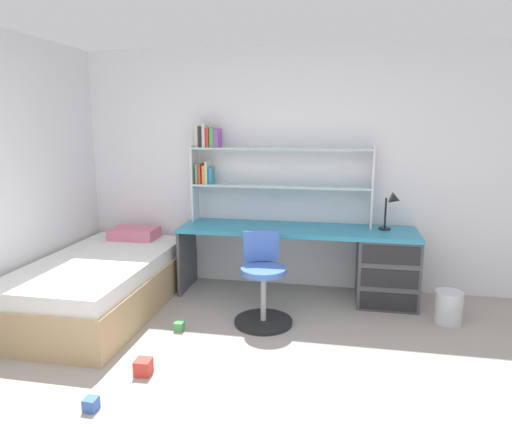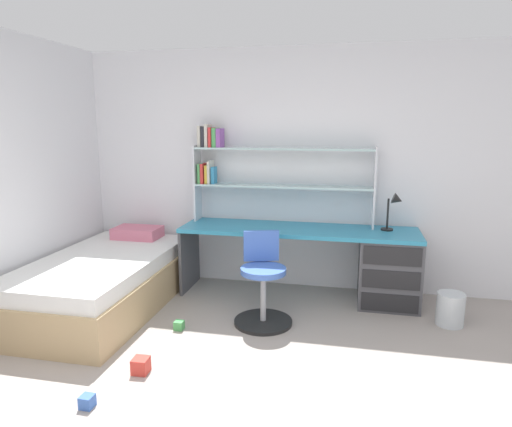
# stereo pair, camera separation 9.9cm
# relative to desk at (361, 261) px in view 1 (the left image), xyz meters

# --- Properties ---
(room_shell) EXTENTS (5.56, 6.49, 2.53)m
(room_shell) POSITION_rel_desk_xyz_m (-1.98, -1.14, 0.86)
(room_shell) COLOR silver
(room_shell) RESTS_ON ground_plane
(desk) EXTENTS (2.37, 0.61, 0.72)m
(desk) POSITION_rel_desk_xyz_m (0.00, 0.00, 0.00)
(desk) COLOR teal
(desk) RESTS_ON ground_plane
(bookshelf_hutch) EXTENTS (1.88, 0.22, 1.03)m
(bookshelf_hutch) POSITION_rel_desk_xyz_m (-1.11, 0.19, 0.91)
(bookshelf_hutch) COLOR silver
(bookshelf_hutch) RESTS_ON desk
(desk_lamp) EXTENTS (0.20, 0.17, 0.38)m
(desk_lamp) POSITION_rel_desk_xyz_m (0.28, 0.06, 0.56)
(desk_lamp) COLOR black
(desk_lamp) RESTS_ON desk
(swivel_chair) EXTENTS (0.52, 0.52, 0.81)m
(swivel_chair) POSITION_rel_desk_xyz_m (-0.87, -0.69, -0.09)
(swivel_chair) COLOR black
(swivel_chair) RESTS_ON ground_plane
(bed_platform) EXTENTS (1.11, 2.01, 0.63)m
(bed_platform) POSITION_rel_desk_xyz_m (-2.44, -0.68, -0.15)
(bed_platform) COLOR tan
(bed_platform) RESTS_ON ground_plane
(waste_bin) EXTENTS (0.24, 0.24, 0.29)m
(waste_bin) POSITION_rel_desk_xyz_m (0.76, -0.40, -0.26)
(waste_bin) COLOR silver
(waste_bin) RESTS_ON ground_plane
(toy_block_green_0) EXTENTS (0.08, 0.08, 0.08)m
(toy_block_green_0) POSITION_rel_desk_xyz_m (-1.55, -1.00, -0.37)
(toy_block_green_0) COLOR #479E51
(toy_block_green_0) RESTS_ON ground_plane
(toy_block_red_2) EXTENTS (0.12, 0.12, 0.11)m
(toy_block_red_2) POSITION_rel_desk_xyz_m (-1.56, -1.71, -0.35)
(toy_block_red_2) COLOR red
(toy_block_red_2) RESTS_ON ground_plane
(toy_block_blue_3) EXTENTS (0.08, 0.08, 0.08)m
(toy_block_blue_3) POSITION_rel_desk_xyz_m (-1.70, -2.15, -0.37)
(toy_block_blue_3) COLOR #3860B7
(toy_block_blue_3) RESTS_ON ground_plane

